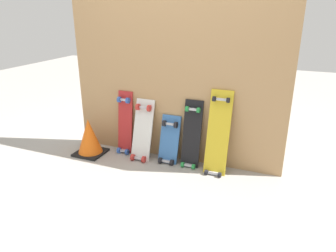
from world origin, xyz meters
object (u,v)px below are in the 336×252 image
at_px(skateboard_blue, 169,143).
at_px(skateboard_red, 125,125).
at_px(skateboard_white, 142,133).
at_px(traffic_cone, 89,137).
at_px(skateboard_black, 191,137).
at_px(skateboard_yellow, 218,137).

bearing_deg(skateboard_blue, skateboard_red, 176.25).
relative_size(skateboard_red, skateboard_white, 1.08).
bearing_deg(skateboard_blue, traffic_cone, -169.37).
distance_m(skateboard_red, traffic_cone, 0.41).
bearing_deg(skateboard_white, skateboard_red, 166.27).
distance_m(skateboard_white, traffic_cone, 0.60).
bearing_deg(skateboard_red, skateboard_white, -13.73).
bearing_deg(skateboard_black, traffic_cone, -170.89).
bearing_deg(skateboard_white, skateboard_black, 4.04).
bearing_deg(skateboard_white, traffic_cone, -166.33).
xyz_separation_m(skateboard_red, skateboard_black, (0.78, -0.02, -0.01)).
height_order(skateboard_white, traffic_cone, skateboard_white).
relative_size(skateboard_blue, skateboard_yellow, 0.63).
relative_size(skateboard_black, traffic_cone, 1.85).
height_order(skateboard_white, skateboard_yellow, skateboard_yellow).
height_order(skateboard_white, skateboard_blue, skateboard_white).
height_order(skateboard_red, skateboard_blue, skateboard_red).
bearing_deg(skateboard_white, skateboard_blue, 4.55).
bearing_deg(skateboard_blue, skateboard_white, -175.45).
bearing_deg(traffic_cone, skateboard_black, 9.11).
distance_m(skateboard_black, skateboard_yellow, 0.28).
bearing_deg(traffic_cone, skateboard_white, 13.67).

